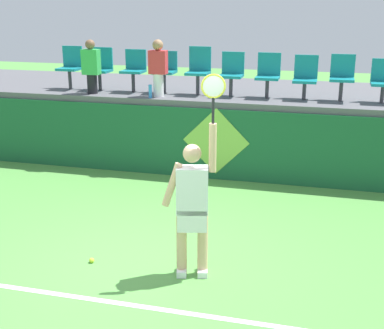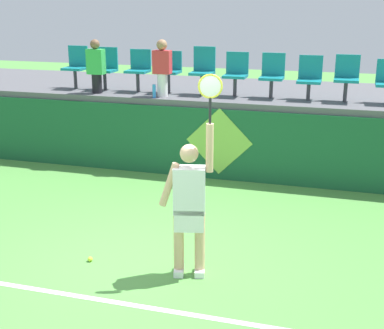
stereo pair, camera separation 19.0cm
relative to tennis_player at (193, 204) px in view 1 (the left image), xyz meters
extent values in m
plane|color=#519342|center=(-0.69, -0.01, -0.94)|extent=(40.00, 40.00, 0.00)
cube|color=#195633|center=(-0.69, 3.76, -0.27)|extent=(13.94, 0.20, 1.35)
cube|color=#56565B|center=(-0.69, 5.31, 0.47)|extent=(13.94, 3.19, 0.12)
cube|color=white|center=(-0.69, -0.88, -0.94)|extent=(12.55, 0.08, 0.01)
cube|color=white|center=(-0.13, -0.03, -0.90)|extent=(0.18, 0.28, 0.08)
cube|color=white|center=(0.12, 0.03, -0.90)|extent=(0.18, 0.28, 0.08)
cylinder|color=#DBAD84|center=(-0.13, -0.03, -0.53)|extent=(0.13, 0.13, 0.83)
cylinder|color=#DBAD84|center=(0.12, 0.03, -0.53)|extent=(0.13, 0.13, 0.83)
cube|color=white|center=(-0.01, 0.00, -0.19)|extent=(0.40, 0.30, 0.28)
cube|color=white|center=(-0.01, 0.00, 0.17)|extent=(0.42, 0.30, 0.57)
sphere|color=#DBAD84|center=(-0.01, 0.00, 0.63)|extent=(0.22, 0.22, 0.22)
cylinder|color=#DBAD84|center=(-0.24, -0.06, 0.24)|extent=(0.27, 0.15, 0.55)
cylinder|color=#DBAD84|center=(0.23, 0.06, 0.70)|extent=(0.09, 0.09, 0.58)
cylinder|color=black|center=(0.23, 0.06, 1.14)|extent=(0.03, 0.03, 0.30)
torus|color=gold|center=(0.23, 0.06, 1.42)|extent=(0.28, 0.09, 0.28)
ellipsoid|color=silver|center=(0.23, 0.06, 1.42)|extent=(0.24, 0.07, 0.24)
sphere|color=#D1E533|center=(-1.35, -0.05, -0.91)|extent=(0.07, 0.07, 0.07)
cylinder|color=#338CE5|center=(-1.84, 3.84, 0.66)|extent=(0.06, 0.06, 0.25)
cylinder|color=#38383D|center=(-3.80, 4.40, 0.73)|extent=(0.07, 0.07, 0.40)
cube|color=#147F89|center=(-3.80, 4.40, 0.95)|extent=(0.44, 0.42, 0.05)
cube|color=#147F89|center=(-3.80, 4.59, 1.19)|extent=(0.44, 0.04, 0.43)
cylinder|color=#38383D|center=(-3.13, 4.40, 0.72)|extent=(0.07, 0.07, 0.38)
cube|color=#147F89|center=(-3.13, 4.40, 0.93)|extent=(0.44, 0.42, 0.05)
cube|color=#147F89|center=(-3.13, 4.59, 1.18)|extent=(0.44, 0.04, 0.44)
cylinder|color=#38383D|center=(-2.39, 4.40, 0.73)|extent=(0.07, 0.07, 0.39)
cube|color=#147F89|center=(-2.39, 4.40, 0.95)|extent=(0.44, 0.42, 0.05)
cube|color=#147F89|center=(-2.39, 4.59, 1.17)|extent=(0.44, 0.04, 0.40)
cylinder|color=#38383D|center=(-1.73, 4.40, 0.73)|extent=(0.07, 0.07, 0.40)
cube|color=#147F89|center=(-1.73, 4.40, 0.95)|extent=(0.44, 0.42, 0.05)
cube|color=#147F89|center=(-1.73, 4.59, 1.17)|extent=(0.44, 0.04, 0.38)
cylinder|color=#38383D|center=(-1.04, 4.40, 0.73)|extent=(0.07, 0.07, 0.40)
cube|color=#147F89|center=(-1.04, 4.40, 0.95)|extent=(0.44, 0.42, 0.05)
cube|color=#147F89|center=(-1.04, 4.59, 1.22)|extent=(0.44, 0.04, 0.48)
cylinder|color=#38383D|center=(-0.38, 4.40, 0.71)|extent=(0.07, 0.07, 0.37)
cube|color=#147F89|center=(-0.38, 4.40, 0.92)|extent=(0.44, 0.42, 0.05)
cube|color=#147F89|center=(-0.38, 4.59, 1.16)|extent=(0.44, 0.04, 0.42)
cylinder|color=#38383D|center=(0.33, 4.40, 0.71)|extent=(0.07, 0.07, 0.36)
cube|color=#147F89|center=(0.33, 4.40, 0.91)|extent=(0.44, 0.42, 0.05)
cube|color=#147F89|center=(0.33, 4.59, 1.16)|extent=(0.44, 0.04, 0.43)
cylinder|color=#38383D|center=(1.03, 4.40, 0.69)|extent=(0.07, 0.07, 0.33)
cube|color=#147F89|center=(1.03, 4.40, 0.88)|extent=(0.44, 0.42, 0.05)
cube|color=#147F89|center=(1.03, 4.59, 1.13)|extent=(0.44, 0.04, 0.44)
cylinder|color=#38383D|center=(1.69, 4.40, 0.72)|extent=(0.07, 0.07, 0.38)
cube|color=#147F89|center=(1.69, 4.40, 0.93)|extent=(0.44, 0.42, 0.05)
cube|color=#147F89|center=(1.69, 4.59, 1.17)|extent=(0.44, 0.04, 0.42)
cylinder|color=#38383D|center=(2.42, 4.40, 0.69)|extent=(0.07, 0.07, 0.32)
cube|color=#147F89|center=(2.42, 4.40, 0.88)|extent=(0.44, 0.42, 0.05)
cube|color=#147F89|center=(2.42, 4.59, 1.11)|extent=(0.44, 0.04, 0.41)
cylinder|color=black|center=(-3.13, 4.02, 0.72)|extent=(0.20, 0.20, 0.38)
cube|color=green|center=(-3.13, 4.02, 1.16)|extent=(0.34, 0.20, 0.49)
sphere|color=brown|center=(-3.13, 4.02, 1.50)|extent=(0.19, 0.19, 0.19)
cylinder|color=white|center=(-1.73, 4.03, 0.75)|extent=(0.20, 0.20, 0.44)
cube|color=red|center=(-1.73, 4.03, 1.19)|extent=(0.34, 0.20, 0.44)
sphere|color=#A87A56|center=(-1.73, 4.03, 1.52)|extent=(0.21, 0.21, 0.21)
cube|color=#195633|center=(-0.50, 3.65, -0.94)|extent=(0.90, 0.01, 0.00)
plane|color=#8CC64C|center=(-0.50, 3.65, -0.20)|extent=(1.27, 0.00, 1.27)
camera|label=1|loc=(1.51, -5.81, 2.38)|focal=50.00mm
camera|label=2|loc=(1.69, -5.76, 2.38)|focal=50.00mm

